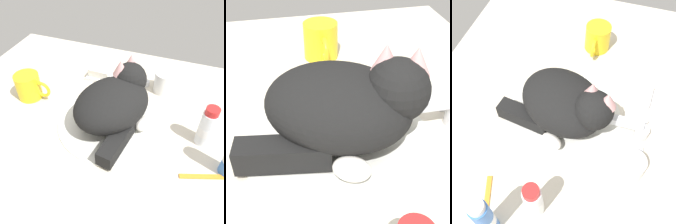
# 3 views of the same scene
# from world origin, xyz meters

# --- Properties ---
(ground_plane) EXTENTS (1.10, 0.83, 0.03)m
(ground_plane) POSITION_xyz_m (0.00, 0.00, -0.01)
(ground_plane) COLOR beige
(sink_basin) EXTENTS (0.32, 0.32, 0.01)m
(sink_basin) POSITION_xyz_m (0.00, 0.00, 0.00)
(sink_basin) COLOR silver
(sink_basin) RESTS_ON ground_plane
(faucet) EXTENTS (0.12, 0.11, 0.06)m
(faucet) POSITION_xyz_m (0.00, 0.20, 0.03)
(faucet) COLOR silver
(faucet) RESTS_ON ground_plane
(cat) EXTENTS (0.26, 0.31, 0.16)m
(cat) POSITION_xyz_m (0.01, 0.01, 0.08)
(cat) COLOR black
(cat) RESTS_ON sink_basin
(coffee_mug) EXTENTS (0.12, 0.08, 0.08)m
(coffee_mug) POSITION_xyz_m (-0.29, 0.02, 0.04)
(coffee_mug) COLOR yellow
(coffee_mug) RESTS_ON ground_plane
(soap_dish) EXTENTS (0.09, 0.06, 0.01)m
(soap_dish) POSITION_xyz_m (-0.11, 0.20, 0.01)
(soap_dish) COLOR white
(soap_dish) RESTS_ON ground_plane
(soap_bar) EXTENTS (0.08, 0.05, 0.03)m
(soap_bar) POSITION_xyz_m (-0.11, 0.20, 0.03)
(soap_bar) COLOR white
(soap_bar) RESTS_ON soap_dish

